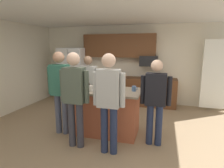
{
  "coord_description": "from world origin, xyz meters",
  "views": [
    {
      "loc": [
        1.08,
        -3.49,
        1.87
      ],
      "look_at": [
        -0.05,
        0.5,
        1.05
      ],
      "focal_mm": 29.69,
      "sensor_mm": 36.0,
      "label": 1
    }
  ],
  "objects_px": {
    "kitchen_island": "(108,111)",
    "person_host_foreground": "(75,94)",
    "refrigerator": "(74,75)",
    "person_guest_right": "(89,84)",
    "microwave_over_range": "(149,61)",
    "mug_blue_stoneware": "(134,89)",
    "tumbler_amber": "(88,86)",
    "person_guest_left": "(155,97)",
    "glass_stout_tall": "(108,86)",
    "mug_ceramic_white": "(91,88)",
    "glass_pilsner": "(104,86)",
    "person_guest_by_door": "(60,87)",
    "glass_dark_ale": "(95,87)",
    "glass_short_whisky": "(114,90)",
    "person_elder_center": "(109,97)"
  },
  "relations": [
    {
      "from": "glass_short_whisky",
      "to": "glass_pilsner",
      "type": "height_order",
      "value": "glass_short_whisky"
    },
    {
      "from": "person_guest_right",
      "to": "mug_ceramic_white",
      "type": "height_order",
      "value": "person_guest_right"
    },
    {
      "from": "person_guest_left",
      "to": "glass_dark_ale",
      "type": "distance_m",
      "value": 1.28
    },
    {
      "from": "person_guest_right",
      "to": "glass_stout_tall",
      "type": "height_order",
      "value": "person_guest_right"
    },
    {
      "from": "person_host_foreground",
      "to": "mug_ceramic_white",
      "type": "relative_size",
      "value": 13.91
    },
    {
      "from": "person_guest_by_door",
      "to": "glass_pilsner",
      "type": "distance_m",
      "value": 0.93
    },
    {
      "from": "microwave_over_range",
      "to": "person_guest_right",
      "type": "xyz_separation_m",
      "value": [
        -1.35,
        -1.71,
        -0.49
      ]
    },
    {
      "from": "glass_short_whisky",
      "to": "person_guest_right",
      "type": "bearing_deg",
      "value": 136.74
    },
    {
      "from": "person_guest_right",
      "to": "mug_blue_stoneware",
      "type": "xyz_separation_m",
      "value": [
        1.25,
        -0.54,
        0.07
      ]
    },
    {
      "from": "person_elder_center",
      "to": "glass_stout_tall",
      "type": "relative_size",
      "value": 10.57
    },
    {
      "from": "person_elder_center",
      "to": "glass_short_whisky",
      "type": "bearing_deg",
      "value": -11.28
    },
    {
      "from": "person_host_foreground",
      "to": "glass_short_whisky",
      "type": "relative_size",
      "value": 13.48
    },
    {
      "from": "kitchen_island",
      "to": "person_elder_center",
      "type": "bearing_deg",
      "value": -72.23
    },
    {
      "from": "person_elder_center",
      "to": "glass_pilsner",
      "type": "bearing_deg",
      "value": 5.79
    },
    {
      "from": "person_guest_by_door",
      "to": "glass_stout_tall",
      "type": "xyz_separation_m",
      "value": [
        0.97,
        0.27,
        0.02
      ]
    },
    {
      "from": "refrigerator",
      "to": "person_host_foreground",
      "type": "relative_size",
      "value": 1.04
    },
    {
      "from": "person_guest_left",
      "to": "mug_blue_stoneware",
      "type": "distance_m",
      "value": 0.55
    },
    {
      "from": "microwave_over_range",
      "to": "glass_dark_ale",
      "type": "xyz_separation_m",
      "value": [
        -0.91,
        -2.38,
        -0.4
      ]
    },
    {
      "from": "glass_stout_tall",
      "to": "mug_ceramic_white",
      "type": "relative_size",
      "value": 1.31
    },
    {
      "from": "glass_stout_tall",
      "to": "tumbler_amber",
      "type": "distance_m",
      "value": 0.45
    },
    {
      "from": "person_guest_by_door",
      "to": "mug_ceramic_white",
      "type": "xyz_separation_m",
      "value": [
        0.65,
        0.13,
        -0.01
      ]
    },
    {
      "from": "kitchen_island",
      "to": "person_guest_right",
      "type": "height_order",
      "value": "person_guest_right"
    },
    {
      "from": "person_guest_left",
      "to": "tumbler_amber",
      "type": "xyz_separation_m",
      "value": [
        -1.46,
        0.21,
        0.09
      ]
    },
    {
      "from": "microwave_over_range",
      "to": "person_host_foreground",
      "type": "height_order",
      "value": "person_host_foreground"
    },
    {
      "from": "person_guest_by_door",
      "to": "mug_blue_stoneware",
      "type": "xyz_separation_m",
      "value": [
        1.52,
        0.35,
        -0.01
      ]
    },
    {
      "from": "glass_pilsner",
      "to": "tumbler_amber",
      "type": "bearing_deg",
      "value": -154.35
    },
    {
      "from": "mug_blue_stoneware",
      "to": "glass_dark_ale",
      "type": "relative_size",
      "value": 0.91
    },
    {
      "from": "mug_blue_stoneware",
      "to": "glass_stout_tall",
      "type": "bearing_deg",
      "value": -172.67
    },
    {
      "from": "person_host_foreground",
      "to": "glass_stout_tall",
      "type": "height_order",
      "value": "person_host_foreground"
    },
    {
      "from": "microwave_over_range",
      "to": "glass_stout_tall",
      "type": "xyz_separation_m",
      "value": [
        -0.66,
        -2.32,
        -0.39
      ]
    },
    {
      "from": "glass_short_whisky",
      "to": "glass_pilsner",
      "type": "relative_size",
      "value": 1.03
    },
    {
      "from": "person_guest_right",
      "to": "glass_dark_ale",
      "type": "distance_m",
      "value": 0.8
    },
    {
      "from": "person_guest_left",
      "to": "mug_ceramic_white",
      "type": "height_order",
      "value": "person_guest_left"
    },
    {
      "from": "refrigerator",
      "to": "person_guest_right",
      "type": "distance_m",
      "value": 2.03
    },
    {
      "from": "glass_pilsner",
      "to": "refrigerator",
      "type": "bearing_deg",
      "value": 131.27
    },
    {
      "from": "refrigerator",
      "to": "glass_short_whisky",
      "type": "height_order",
      "value": "refrigerator"
    },
    {
      "from": "glass_dark_ale",
      "to": "mug_ceramic_white",
      "type": "bearing_deg",
      "value": -126.37
    },
    {
      "from": "person_host_foreground",
      "to": "glass_pilsner",
      "type": "height_order",
      "value": "person_host_foreground"
    },
    {
      "from": "refrigerator",
      "to": "kitchen_island",
      "type": "xyz_separation_m",
      "value": [
        1.95,
        -2.18,
        -0.44
      ]
    },
    {
      "from": "refrigerator",
      "to": "microwave_over_range",
      "type": "distance_m",
      "value": 2.65
    },
    {
      "from": "kitchen_island",
      "to": "glass_stout_tall",
      "type": "xyz_separation_m",
      "value": [
        -0.01,
        -0.02,
        0.57
      ]
    },
    {
      "from": "person_guest_by_door",
      "to": "glass_short_whisky",
      "type": "relative_size",
      "value": 13.49
    },
    {
      "from": "person_guest_by_door",
      "to": "person_host_foreground",
      "type": "bearing_deg",
      "value": -54.31
    },
    {
      "from": "refrigerator",
      "to": "person_guest_right",
      "type": "xyz_separation_m",
      "value": [
        1.25,
        -1.6,
        0.03
      ]
    },
    {
      "from": "glass_pilsner",
      "to": "person_host_foreground",
      "type": "bearing_deg",
      "value": -108.45
    },
    {
      "from": "mug_blue_stoneware",
      "to": "tumbler_amber",
      "type": "height_order",
      "value": "tumbler_amber"
    },
    {
      "from": "kitchen_island",
      "to": "person_host_foreground",
      "type": "xyz_separation_m",
      "value": [
        -0.42,
        -0.72,
        0.55
      ]
    },
    {
      "from": "person_host_foreground",
      "to": "glass_dark_ale",
      "type": "height_order",
      "value": "person_host_foreground"
    },
    {
      "from": "mug_blue_stoneware",
      "to": "tumbler_amber",
      "type": "bearing_deg",
      "value": -175.38
    },
    {
      "from": "microwave_over_range",
      "to": "person_host_foreground",
      "type": "relative_size",
      "value": 0.31
    }
  ]
}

